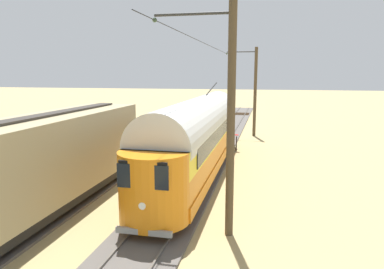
{
  "coord_description": "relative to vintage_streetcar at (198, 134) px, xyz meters",
  "views": [
    {
      "loc": [
        -6.36,
        18.28,
        5.64
      ],
      "look_at": [
        -2.27,
        -0.38,
        2.32
      ],
      "focal_mm": 32.72,
      "sensor_mm": 36.0,
      "label": 1
    }
  ],
  "objects": [
    {
      "name": "spare_tie_stack",
      "position": [
        8.01,
        3.31,
        -2.0
      ],
      "size": [
        2.4,
        2.4,
        0.54
      ],
      "color": "#47331E",
      "rests_on": "ground"
    },
    {
      "name": "track_adjacent_siding",
      "position": [
        5.03,
        0.66,
        -2.21
      ],
      "size": [
        2.8,
        80.0,
        0.18
      ],
      "color": "#56514C",
      "rests_on": "ground"
    },
    {
      "name": "ground_plane",
      "position": [
        2.51,
        0.98,
        -2.27
      ],
      "size": [
        220.0,
        220.0,
        0.0
      ],
      "primitive_type": "plane",
      "color": "tan"
    },
    {
      "name": "track_streetcar_siding",
      "position": [
        -0.0,
        0.66,
        -2.21
      ],
      "size": [
        2.8,
        80.0,
        0.18
      ],
      "color": "#56514C",
      "rests_on": "ground"
    },
    {
      "name": "catenary_pole_foreground",
      "position": [
        -2.56,
        -12.88,
        1.89
      ],
      "size": [
        2.85,
        0.28,
        7.97
      ],
      "color": "#4C3D28",
      "rests_on": "ground"
    },
    {
      "name": "catenary_pole_mid_near",
      "position": [
        -2.56,
        7.58,
        1.89
      ],
      "size": [
        2.85,
        0.28,
        7.97
      ],
      "color": "#4C3D28",
      "rests_on": "ground"
    },
    {
      "name": "switch_stand",
      "position": [
        -1.63,
        -6.1,
        -1.57
      ],
      "size": [
        0.5,
        0.3,
        1.24
      ],
      "color": "black",
      "rests_on": "ground"
    },
    {
      "name": "vintage_streetcar",
      "position": [
        0.0,
        0.0,
        0.0
      ],
      "size": [
        2.65,
        18.42,
        4.84
      ],
      "color": "orange",
      "rests_on": "ground"
    },
    {
      "name": "overhead_wire_run",
      "position": [
        -0.08,
        -3.31,
        5.17
      ],
      "size": [
        2.64,
        24.47,
        0.18
      ],
      "color": "black",
      "rests_on": "ground"
    },
    {
      "name": "coach_adjacent",
      "position": [
        5.03,
        7.15,
        -0.1
      ],
      "size": [
        2.96,
        13.36,
        3.85
      ],
      "color": "tan",
      "rests_on": "ground"
    }
  ]
}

